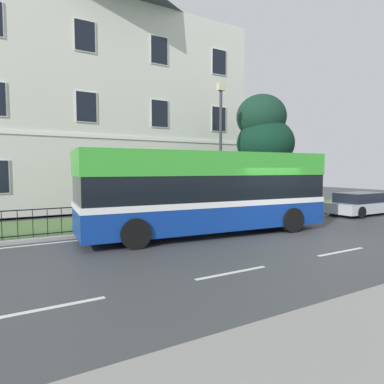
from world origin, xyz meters
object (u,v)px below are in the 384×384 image
Objects in this scene: georgian_townhouse at (103,103)px; evergreen_tree at (264,163)px; street_lamp_post at (221,141)px; single_decker_bus at (207,191)px; parked_hatchback_00 at (362,204)px.

evergreen_tree is (6.87, -8.34, -4.14)m from georgian_townhouse.
georgian_townhouse is 2.61× the size of street_lamp_post.
single_decker_bus is 4.47m from street_lamp_post.
street_lamp_post is at bearing -167.67° from evergreen_tree.
single_decker_bus is at bearing -179.06° from parked_hatchback_00.
evergreen_tree reaches higher than single_decker_bus.
parked_hatchback_00 is (9.97, 0.28, -1.03)m from single_decker_bus.
evergreen_tree reaches higher than parked_hatchback_00.
georgian_townhouse is 10.18m from street_lamp_post.
evergreen_tree is 5.59m from parked_hatchback_00.
evergreen_tree is 1.09× the size of street_lamp_post.
georgian_townhouse is 17.12m from parked_hatchback_00.
georgian_townhouse reaches higher than street_lamp_post.
georgian_townhouse is at bearing 131.88° from parked_hatchback_00.
evergreen_tree is 7.20m from single_decker_bus.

